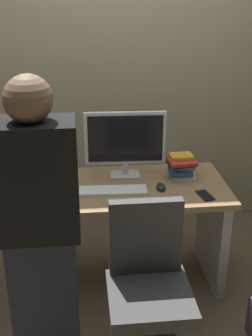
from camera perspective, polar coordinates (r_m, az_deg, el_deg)
name	(u,v)px	position (r m, az deg, el deg)	size (l,w,h in m)	color
ground_plane	(125,279)	(3.37, -0.09, -13.77)	(9.00, 9.00, 0.00)	brown
wall_back	(113,47)	(3.65, -1.66, 14.96)	(6.40, 0.10, 3.00)	tan
desk	(125,217)	(3.09, -0.10, -6.23)	(1.34, 0.67, 0.74)	#93704C
office_chair	(148,296)	(2.54, 2.81, -15.78)	(0.52, 0.52, 0.94)	black
person_at_desk	(40,236)	(2.30, -10.75, -8.36)	(0.40, 0.24, 1.64)	#262838
monitor	(125,141)	(3.02, -0.11, 3.42)	(0.54, 0.15, 0.46)	silver
keyboard	(113,191)	(2.89, -1.64, -2.87)	(0.43, 0.13, 0.02)	white
mouse	(161,187)	(2.94, 4.41, -2.35)	(0.06, 0.10, 0.03)	black
cup_near_keyboard	(68,193)	(2.79, -7.33, -3.16)	(0.07, 0.07, 0.10)	#D84C3F
cup_by_monitor	(63,174)	(3.08, -7.87, -0.71)	(0.07, 0.07, 0.09)	#D84C3F
book_stack	(182,166)	(3.10, 7.00, 0.22)	(0.21, 0.19, 0.16)	beige
cell_phone	(205,195)	(2.89, 9.90, -3.41)	(0.07, 0.14, 0.01)	black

